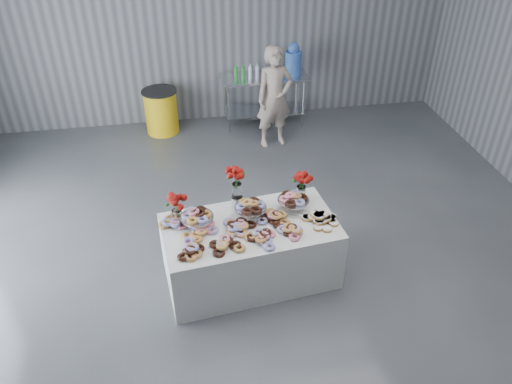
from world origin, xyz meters
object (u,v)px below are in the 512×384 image
(display_table, at_px, (250,251))
(water_jug, at_px, (293,60))
(prep_table, at_px, (264,91))
(person, at_px, (275,98))
(trash_barrel, at_px, (161,111))

(display_table, xyz_separation_m, water_jug, (1.37, 3.80, 0.77))
(prep_table, relative_size, person, 0.90)
(water_jug, relative_size, trash_barrel, 0.72)
(trash_barrel, bearing_deg, display_table, -76.30)
(prep_table, distance_m, water_jug, 0.73)
(display_table, distance_m, person, 3.22)
(water_jug, height_order, person, person)
(display_table, height_order, trash_barrel, trash_barrel)
(person, relative_size, trash_barrel, 2.17)
(display_table, bearing_deg, trash_barrel, 103.70)
(prep_table, xyz_separation_m, water_jug, (0.50, -0.00, 0.53))
(person, distance_m, trash_barrel, 2.03)
(water_jug, bearing_deg, display_table, -109.86)
(water_jug, xyz_separation_m, person, (-0.47, -0.75, -0.32))
(water_jug, height_order, trash_barrel, water_jug)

